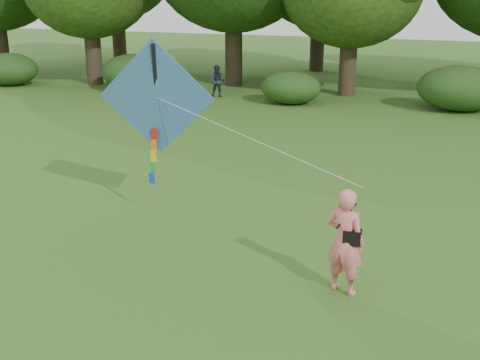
% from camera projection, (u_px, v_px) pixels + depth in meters
% --- Properties ---
extents(ground, '(100.00, 100.00, 0.00)m').
position_uv_depth(ground, '(275.00, 309.00, 9.97)').
color(ground, '#265114').
rests_on(ground, ground).
extents(man_kite_flyer, '(0.81, 0.66, 1.91)m').
position_uv_depth(man_kite_flyer, '(345.00, 242.00, 10.26)').
color(man_kite_flyer, '#F07177').
rests_on(man_kite_flyer, ground).
extents(bystander_left, '(0.83, 0.72, 1.48)m').
position_uv_depth(bystander_left, '(218.00, 81.00, 27.81)').
color(bystander_left, '#20242B').
rests_on(bystander_left, ground).
extents(crossbody_bag, '(0.43, 0.20, 0.73)m').
position_uv_depth(crossbody_bag, '(352.00, 236.00, 10.16)').
color(crossbody_bag, black).
rests_on(crossbody_bag, ground).
extents(flying_kite, '(6.08, 2.53, 3.29)m').
position_uv_depth(flying_kite, '(157.00, 99.00, 13.02)').
color(flying_kite, '#2434A0').
rests_on(flying_kite, ground).
extents(shrub_band, '(39.15, 3.22, 1.88)m').
position_uv_depth(shrub_band, '(368.00, 87.00, 25.75)').
color(shrub_band, '#264919').
rests_on(shrub_band, ground).
extents(fallen_leaves, '(10.02, 15.88, 0.01)m').
position_uv_depth(fallen_leaves, '(361.00, 221.00, 13.60)').
color(fallen_leaves, olive).
rests_on(fallen_leaves, ground).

